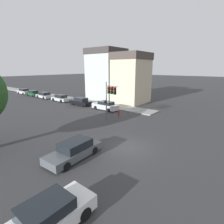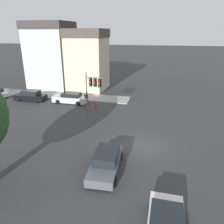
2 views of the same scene
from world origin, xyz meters
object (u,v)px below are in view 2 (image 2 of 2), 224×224
traffic_signal (92,86)px  parked_car_0 (70,98)px  crossing_car_1 (106,161)px  parked_car_1 (30,96)px  fire_hydrant (96,106)px

traffic_signal → parked_car_0: 7.40m
crossing_car_1 → parked_car_0: size_ratio=1.02×
parked_car_1 → fire_hydrant: size_ratio=5.02×
fire_hydrant → parked_car_1: bearing=80.2°
traffic_signal → parked_car_1: size_ratio=1.13×
crossing_car_1 → parked_car_1: (13.88, 14.92, 0.05)m
traffic_signal → parked_car_0: bearing=-123.9°
parked_car_1 → fire_hydrant: 10.58m
crossing_car_1 → fire_hydrant: (12.08, 4.50, -0.17)m
traffic_signal → fire_hydrant: traffic_signal is taller
fire_hydrant → crossing_car_1: bearing=-159.6°
parked_car_0 → fire_hydrant: (-1.97, -4.29, -0.21)m
traffic_signal → parked_car_0: traffic_signal is taller
crossing_car_1 → parked_car_1: bearing=-135.8°
crossing_car_1 → parked_car_0: parked_car_0 is taller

